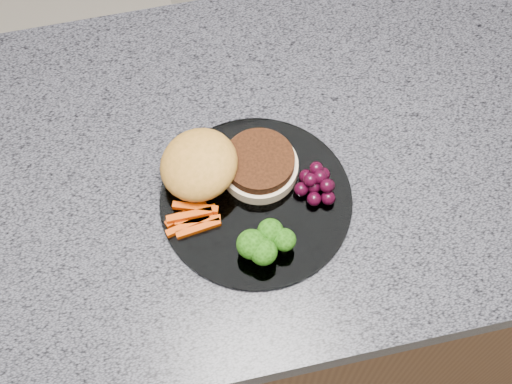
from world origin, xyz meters
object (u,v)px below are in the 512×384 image
Objects in this scene: plate at (256,200)px; grape_bunch at (317,184)px; burger at (221,166)px; island_cabinet at (243,279)px.

grape_bunch is (0.08, -0.00, 0.02)m from plate.
island_cabinet is at bearing 33.57° from burger.
grape_bunch reaches higher than plate.
plate is 0.07m from burger.
burger is (-0.03, -0.02, 0.50)m from island_cabinet.
burger is 3.37× the size of grape_bunch.
grape_bunch reaches higher than island_cabinet.
burger reaches higher than plate.
plate reaches higher than island_cabinet.
grape_bunch is at bearing -28.86° from burger.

